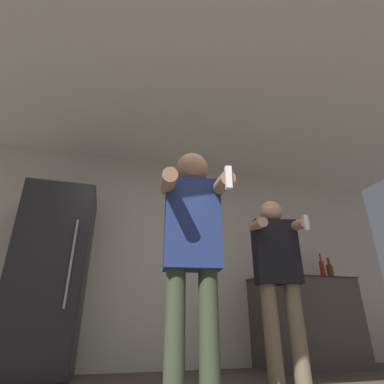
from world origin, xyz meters
name	(u,v)px	position (x,y,z in m)	size (l,w,h in m)	color
wall_back	(153,254)	(0.00, 2.75, 1.27)	(7.00, 0.06, 2.55)	beige
ceiling_slab	(180,100)	(0.00, 1.36, 2.57)	(7.00, 3.24, 0.05)	silver
refrigerator	(50,276)	(-1.09, 2.39, 0.92)	(0.69, 0.69, 1.84)	#262628
counter	(306,321)	(1.85, 2.42, 0.50)	(1.24, 0.64, 1.00)	#47423D
bottle_short_whiskey	(322,269)	(2.16, 2.35, 1.12)	(0.06, 0.06, 0.33)	maroon
bottle_red_label	(272,268)	(1.42, 2.35, 1.11)	(0.07, 0.07, 0.28)	#194723
bottle_amber_bourbon	(330,271)	(2.27, 2.35, 1.11)	(0.08, 0.08, 0.28)	#563314
bottle_clear_vodka	(293,268)	(1.73, 2.35, 1.12)	(0.08, 0.08, 0.32)	#194723
person_woman_foreground	(192,240)	(-0.02, 0.80, 0.97)	(0.48, 0.51, 1.60)	#38422D
person_man_side	(278,270)	(1.02, 1.55, 0.94)	(0.54, 0.52, 1.64)	#75664C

